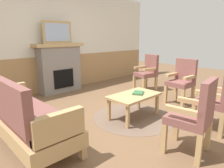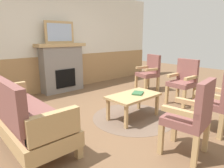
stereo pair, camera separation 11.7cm
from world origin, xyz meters
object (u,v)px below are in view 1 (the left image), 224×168
book_on_table (138,93)px  armchair_near_fireplace (182,79)px  couch (25,116)px  framed_picture (57,32)px  coffee_table (134,97)px  armchair_front_left (195,114)px  armchair_by_window_left (148,71)px  fireplace (60,68)px  armchair_front_center (220,98)px

book_on_table → armchair_near_fireplace: 1.34m
book_on_table → armchair_near_fireplace: (1.32, -0.18, 0.08)m
couch → framed_picture: bearing=50.0°
couch → armchair_near_fireplace: bearing=-11.7°
coffee_table → book_on_table: 0.12m
framed_picture → armchair_near_fireplace: 3.25m
book_on_table → armchair_front_left: 1.32m
armchair_by_window_left → fireplace: bearing=138.9°
armchair_by_window_left → armchair_front_center: same height
couch → armchair_front_left: 2.23m
framed_picture → coffee_table: (0.04, -2.53, -1.17)m
coffee_table → armchair_front_center: bearing=-66.4°
armchair_by_window_left → couch: bearing=-171.9°
book_on_table → armchair_near_fireplace: bearing=-7.6°
coffee_table → armchair_near_fireplace: (1.42, -0.19, 0.15)m
couch → armchair_front_center: size_ratio=1.84×
armchair_near_fireplace → framed_picture: bearing=118.3°
armchair_near_fireplace → armchair_front_center: same height
fireplace → armchair_by_window_left: size_ratio=1.33×
armchair_near_fireplace → armchair_by_window_left: bearing=74.6°
couch → book_on_table: size_ratio=7.57×
fireplace → framed_picture: framed_picture is taller
fireplace → armchair_by_window_left: fireplace is taller
coffee_table → armchair_front_center: (0.54, -1.24, 0.15)m
coffee_table → book_on_table: bearing=-10.4°
book_on_table → armchair_front_left: size_ratio=0.24×
fireplace → framed_picture: 0.91m
book_on_table → armchair_by_window_left: bearing=31.0°
couch → armchair_by_window_left: size_ratio=1.84×
fireplace → armchair_front_left: bearing=-94.8°
armchair_front_left → armchair_front_center: same height
armchair_near_fireplace → armchair_front_left: size_ratio=1.00×
couch → armchair_front_left: size_ratio=1.84×
fireplace → couch: (-1.73, -2.06, -0.26)m
framed_picture → armchair_front_left: size_ratio=0.82×
framed_picture → armchair_near_fireplace: framed_picture is taller
armchair_near_fireplace → book_on_table: bearing=172.4°
framed_picture → couch: bearing=-130.0°
armchair_near_fireplace → armchair_front_left: 2.07m
armchair_front_left → framed_picture: bearing=85.2°
framed_picture → armchair_near_fireplace: (1.46, -2.72, -1.02)m
fireplace → armchair_front_center: bearing=-81.1°
coffee_table → armchair_front_left: bearing=-106.0°
framed_picture → fireplace: bearing=-90.0°
couch → armchair_by_window_left: 3.55m
armchair_near_fireplace → armchair_by_window_left: (0.32, 1.16, 0.00)m
armchair_front_center → couch: bearing=143.5°
fireplace → armchair_by_window_left: (1.78, -1.56, -0.11)m
coffee_table → book_on_table: size_ratio=4.04×
couch → armchair_near_fireplace: (3.19, -0.66, 0.14)m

